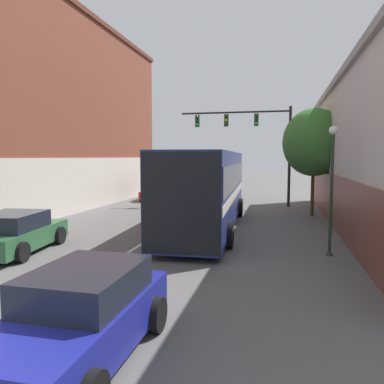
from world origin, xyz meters
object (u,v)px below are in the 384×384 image
Objects in this scene: parked_car_left_near at (157,192)px; bus at (208,186)px; street_tree_near at (314,142)px; traffic_signal_gantry at (253,133)px; street_lamp at (332,186)px; hatchback_foreground at (81,317)px; parked_car_left_far at (185,184)px; parked_car_left_mid at (15,233)px.

bus is at bearing -154.32° from parked_car_left_near.
traffic_signal_gantry is at bearing 133.84° from street_tree_near.
bus is 6.14m from street_lamp.
hatchback_foreground is at bearing -93.55° from traffic_signal_gantry.
traffic_signal_gantry is (7.08, -9.74, 4.18)m from parked_car_left_far.
parked_car_left_far is at bearing -6.57° from parked_car_left_mid.
parked_car_left_near is 12.62m from street_tree_near.
parked_car_left_mid is 16.45m from traffic_signal_gantry.
traffic_signal_gantry is (1.38, 8.53, 2.87)m from bus.
street_tree_near is at bearing 89.24° from street_lamp.
traffic_signal_gantry is at bearing -3.25° from hatchback_foreground.
traffic_signal_gantry is 1.72× the size of street_lamp.
bus is 19.19m from parked_car_left_far.
hatchback_foreground reaches higher than parked_car_left_far.
street_tree_near is (0.11, 8.58, 1.74)m from street_lamp.
street_lamp reaches higher than parked_car_left_mid.
bus is 7.22m from street_tree_near.
parked_car_left_mid is (-5.75, 5.66, -0.04)m from hatchback_foreground.
bus is at bearing -162.56° from parked_car_left_far.
parked_car_left_near is at bearing 127.43° from street_lamp.
parked_car_left_near is 16.04m from parked_car_left_mid.
parked_car_left_mid is 24.04m from parked_car_left_far.
street_tree_near is (10.56, 10.58, 3.39)m from parked_car_left_mid.
parked_car_left_mid is at bearing 176.85° from parked_car_left_near.
street_lamp reaches higher than parked_car_left_far.
hatchback_foreground reaches higher than parked_car_left_near.
traffic_signal_gantry reaches higher than parked_car_left_near.
bus reaches higher than parked_car_left_far.
parked_car_left_near is (-5.90, 10.27, -1.32)m from bus.
parked_car_left_near is at bearing 15.88° from hatchback_foreground.
traffic_signal_gantry reaches higher than bus.
bus reaches higher than hatchback_foreground.
street_tree_near is (10.85, -5.45, 3.41)m from parked_car_left_near.
hatchback_foreground is 0.68× the size of street_tree_near.
street_lamp is (3.45, -12.29, -2.52)m from traffic_signal_gantry.
hatchback_foreground is 1.00× the size of parked_car_left_near.
hatchback_foreground is at bearing -168.62° from parked_car_left_near.
street_lamp is (4.84, -3.76, 0.35)m from bus.
hatchback_foreground is 22.52m from parked_car_left_near.
street_tree_near reaches higher than parked_car_left_far.
traffic_signal_gantry is 5.21m from street_tree_near.
street_lamp is at bearing -31.18° from hatchback_foreground.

